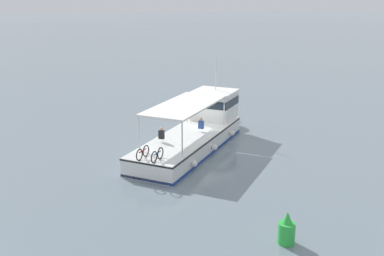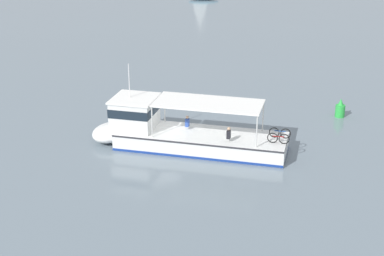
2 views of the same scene
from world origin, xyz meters
name	(u,v)px [view 1 (image 1 of 2)]	position (x,y,z in m)	size (l,w,h in m)	color
ground_plane	(212,139)	(0.00, 0.00, 0.00)	(400.00, 400.00, 0.00)	slate
ferry_main	(198,130)	(1.20, 0.72, 1.01)	(10.68, 11.61, 5.32)	white
channel_buoy	(287,231)	(1.58, 13.81, 0.57)	(0.70, 0.70, 1.40)	green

